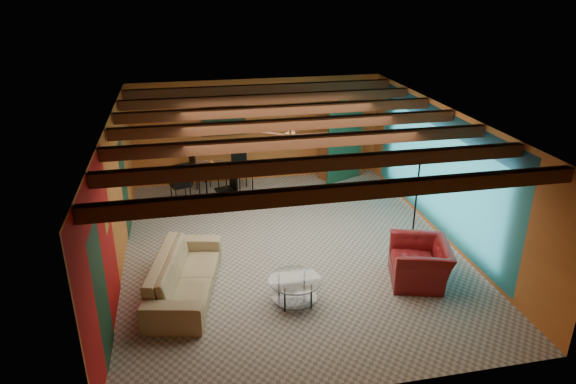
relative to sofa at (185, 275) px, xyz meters
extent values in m
cube|color=gray|center=(2.10, 1.19, -0.36)|extent=(6.50, 8.00, 0.01)
cube|color=silver|center=(2.10, 1.19, 2.34)|extent=(6.50, 8.00, 0.01)
cube|color=#C36A2D|center=(2.10, 5.19, 0.99)|extent=(6.50, 0.02, 2.70)
cube|color=#A41212|center=(-1.15, 1.19, 0.99)|extent=(0.02, 8.00, 2.70)
cube|color=teal|center=(5.35, 1.19, 0.99)|extent=(0.02, 8.00, 2.70)
imported|color=tan|center=(0.00, 0.00, 0.00)|extent=(1.46, 2.60, 0.72)
imported|color=maroon|center=(4.13, -0.46, 0.01)|extent=(1.28, 1.37, 0.74)
cube|color=brown|center=(4.30, 4.89, 0.61)|extent=(1.23, 0.95, 1.94)
cube|color=black|center=(1.20, 5.15, 1.29)|extent=(1.05, 0.03, 0.65)
imported|color=#26661E|center=(4.30, 4.89, 1.84)|extent=(0.53, 0.47, 0.52)
imported|color=orange|center=(0.79, 4.17, 0.83)|extent=(0.22, 0.22, 0.19)
camera|label=1|loc=(0.16, -7.87, 4.75)|focal=32.40mm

